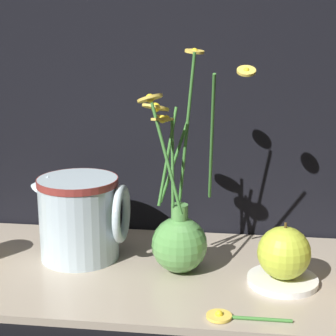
{
  "coord_description": "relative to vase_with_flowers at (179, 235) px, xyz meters",
  "views": [
    {
      "loc": [
        0.12,
        -0.85,
        0.41
      ],
      "look_at": [
        0.01,
        0.0,
        0.19
      ],
      "focal_mm": 60.0,
      "sensor_mm": 36.0,
      "label": 1
    }
  ],
  "objects": [
    {
      "name": "ceramic_pitcher",
      "position": [
        -0.17,
        0.04,
        0.01
      ],
      "size": [
        0.16,
        0.14,
        0.16
      ],
      "color": "silver",
      "rests_on": "shelf"
    },
    {
      "name": "saucer_plate",
      "position": [
        0.17,
        -0.02,
        -0.06
      ],
      "size": [
        0.11,
        0.11,
        0.01
      ],
      "color": "white",
      "rests_on": "shelf"
    },
    {
      "name": "vase_with_flowers",
      "position": [
        0.0,
        0.0,
        0.0
      ],
      "size": [
        0.19,
        0.14,
        0.36
      ],
      "color": "#59994C",
      "rests_on": "shelf"
    },
    {
      "name": "ground_plane",
      "position": [
        -0.03,
        0.0,
        -0.08
      ],
      "size": [
        6.0,
        6.0,
        0.0
      ],
      "primitive_type": "plane",
      "color": "black"
    },
    {
      "name": "shelf",
      "position": [
        -0.03,
        0.0,
        -0.07
      ],
      "size": [
        0.82,
        0.36,
        0.01
      ],
      "color": "tan",
      "rests_on": "ground_plane"
    },
    {
      "name": "orange_fruit",
      "position": [
        0.17,
        -0.02,
        -0.01
      ],
      "size": [
        0.08,
        0.08,
        0.09
      ],
      "color": "#B7C638",
      "rests_on": "saucer_plate"
    },
    {
      "name": "loose_daisy",
      "position": [
        0.09,
        -0.15,
        -0.06
      ],
      "size": [
        0.12,
        0.04,
        0.01
      ],
      "color": "#3D7A33",
      "rests_on": "shelf"
    }
  ]
}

